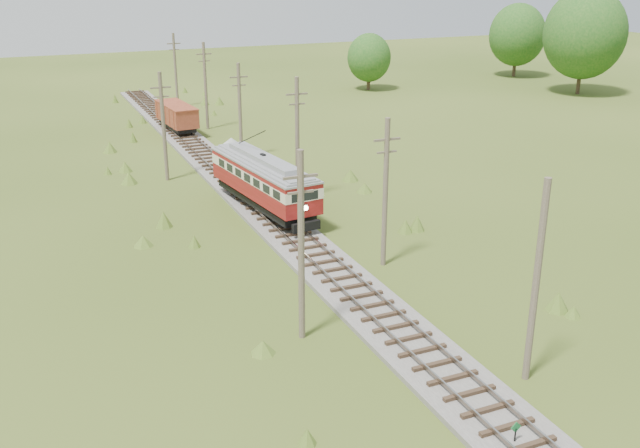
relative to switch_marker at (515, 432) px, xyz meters
name	(u,v)px	position (x,y,z in m)	size (l,w,h in m)	color
railbed_main	(244,192)	(0.20, 32.50, -0.44)	(3.60, 96.00, 0.57)	#605B54
switch_marker	(515,432)	(0.00, 0.00, 0.00)	(0.45, 0.06, 1.08)	black
streetcar	(264,178)	(0.20, 27.80, 1.91)	(4.15, 11.97, 5.42)	black
gondola	(177,115)	(0.20, 54.58, 1.25)	(2.97, 7.54, 2.45)	black
gravel_pile	(233,144)	(3.49, 46.09, -0.13)	(2.93, 3.10, 1.06)	gray
utility_pole_r_1	(536,283)	(3.30, 3.50, 3.77)	(0.30, 0.30, 8.80)	brown
utility_pole_r_2	(385,192)	(3.50, 16.50, 3.79)	(1.60, 0.30, 8.60)	brown
utility_pole_r_3	(297,139)	(3.40, 29.50, 3.99)	(1.60, 0.30, 9.00)	brown
utility_pole_r_4	(240,110)	(3.20, 42.50, 3.69)	(1.60, 0.30, 8.40)	brown
utility_pole_r_5	(206,85)	(3.60, 55.50, 3.94)	(1.60, 0.30, 8.90)	brown
utility_pole_r_6	(176,70)	(3.40, 68.50, 3.84)	(1.60, 0.30, 8.70)	brown
utility_pole_l_a	(301,245)	(-4.00, 10.50, 3.99)	(1.60, 0.30, 9.00)	brown
utility_pole_l_b	(164,126)	(-4.30, 38.50, 3.79)	(1.60, 0.30, 8.60)	brown
tree_right_4	(585,34)	(54.20, 56.50, 7.11)	(10.50, 10.50, 13.53)	#38281C
tree_right_5	(517,35)	(56.20, 72.50, 5.56)	(8.40, 8.40, 10.82)	#38281C
tree_mid_b	(369,58)	(30.20, 70.50, 3.70)	(5.88, 5.88, 7.57)	#38281C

